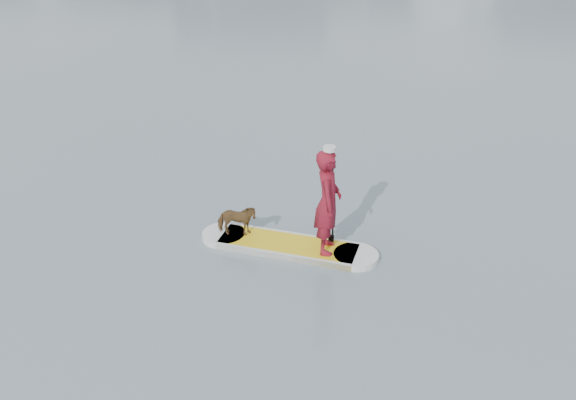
# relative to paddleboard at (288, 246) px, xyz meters

# --- Properties ---
(ground) EXTENTS (140.00, 140.00, 0.00)m
(ground) POSITION_rel_paddleboard_xyz_m (-2.70, -3.37, -0.06)
(ground) COLOR slate
(ground) RESTS_ON ground
(paddleboard) EXTENTS (3.28, 1.09, 0.12)m
(paddleboard) POSITION_rel_paddleboard_xyz_m (0.00, 0.00, 0.00)
(paddleboard) COLOR yellow
(paddleboard) RESTS_ON ground
(paddler) EXTENTS (0.52, 0.73, 1.91)m
(paddler) POSITION_rel_paddleboard_xyz_m (0.71, -0.08, 1.01)
(paddler) COLOR maroon
(paddler) RESTS_ON paddleboard
(white_cap) EXTENTS (0.22, 0.22, 0.07)m
(white_cap) POSITION_rel_paddleboard_xyz_m (0.71, -0.08, 2.00)
(white_cap) COLOR silver
(white_cap) RESTS_ON paddler
(dog) EXTENTS (0.76, 0.43, 0.61)m
(dog) POSITION_rel_paddleboard_xyz_m (-0.97, 0.11, 0.37)
(dog) COLOR #57351D
(dog) RESTS_ON paddleboard
(paddle) EXTENTS (0.10, 0.30, 2.00)m
(paddle) POSITION_rel_paddleboard_xyz_m (0.76, 0.19, 0.74)
(paddle) COLOR black
(paddle) RESTS_ON ground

